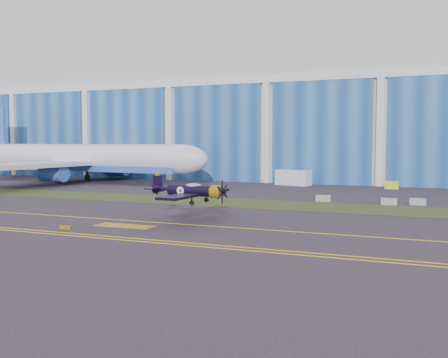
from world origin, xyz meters
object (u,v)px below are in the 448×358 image
at_px(jetliner, 83,128).
at_px(tug, 392,185).
at_px(shipping_container, 293,178).
at_px(warbird, 191,190).

relative_size(jetliner, tug, 28.63).
relative_size(jetliner, shipping_container, 9.99).
height_order(warbird, shipping_container, warbird).
distance_m(jetliner, shipping_container, 43.65).
bearing_deg(tug, jetliner, -173.40).
relative_size(shipping_container, tug, 2.86).
bearing_deg(shipping_container, warbird, -71.75).
bearing_deg(warbird, tug, 74.91).
bearing_deg(jetliner, shipping_container, 15.48).
xyz_separation_m(jetliner, shipping_container, (41.60, 9.03, -9.62)).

